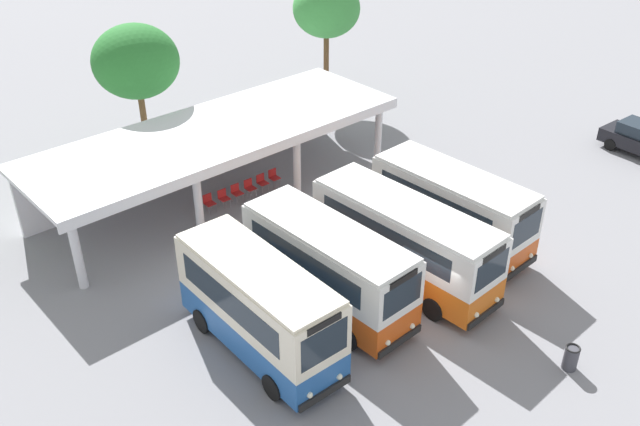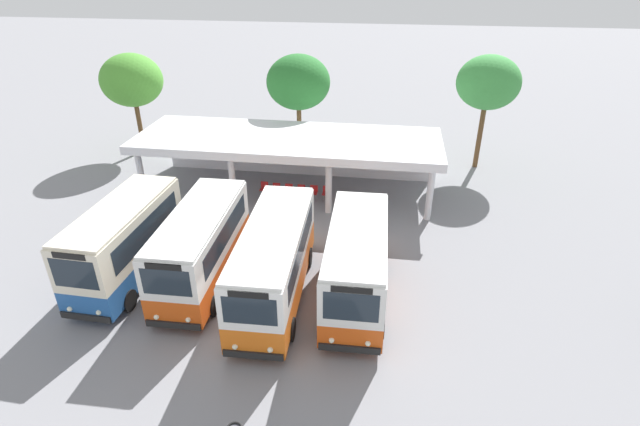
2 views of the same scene
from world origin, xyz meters
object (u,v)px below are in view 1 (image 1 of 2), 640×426
city_bus_fourth_amber (452,206)px  litter_bin_apron (571,358)px  city_bus_nearest_orange (259,305)px  waiting_chair_second_from_end (223,197)px  waiting_chair_fifth_seat (262,181)px  city_bus_second_in_row (328,265)px  waiting_chair_fourth_seat (249,186)px  waiting_chair_middle_seat (236,191)px  city_bus_middle_cream (404,239)px  waiting_chair_end_by_column (209,202)px  waiting_chair_far_end_seat (274,176)px

city_bus_fourth_amber → litter_bin_apron: (-2.82, -7.43, -1.35)m
city_bus_nearest_orange → waiting_chair_second_from_end: (4.51, 8.69, -1.39)m
city_bus_nearest_orange → litter_bin_apron: (7.04, -7.50, -1.46)m
city_bus_fourth_amber → waiting_chair_fifth_seat: bearing=109.7°
city_bus_second_in_row → waiting_chair_fourth_seat: size_ratio=8.32×
waiting_chair_middle_seat → waiting_chair_fourth_seat: 0.74m
city_bus_nearest_orange → litter_bin_apron: bearing=-46.8°
city_bus_second_in_row → litter_bin_apron: bearing=-64.1°
city_bus_middle_cream → waiting_chair_middle_seat: 9.32m
waiting_chair_second_from_end → waiting_chair_fourth_seat: same height
waiting_chair_fourth_seat → city_bus_nearest_orange: bearing=-124.6°
waiting_chair_end_by_column → waiting_chair_second_from_end: 0.74m
city_bus_middle_cream → waiting_chair_fourth_seat: size_ratio=9.22×
waiting_chair_fourth_seat → waiting_chair_far_end_seat: bearing=1.4°
city_bus_fourth_amber → litter_bin_apron: size_ratio=7.86×
waiting_chair_second_from_end → waiting_chair_far_end_seat: 2.95m
waiting_chair_far_end_seat → litter_bin_apron: bearing=-91.5°
city_bus_nearest_orange → city_bus_middle_cream: city_bus_nearest_orange is taller
litter_bin_apron → city_bus_nearest_orange: bearing=133.2°
city_bus_middle_cream → waiting_chair_second_from_end: (-2.06, 9.12, -1.31)m
city_bus_second_in_row → city_bus_middle_cream: 3.35m
waiting_chair_second_from_end → waiting_chair_fourth_seat: bearing=-0.3°
waiting_chair_second_from_end → city_bus_second_in_row: bearing=-98.3°
city_bus_nearest_orange → city_bus_second_in_row: city_bus_nearest_orange is taller
city_bus_fourth_amber → waiting_chair_end_by_column: size_ratio=8.23×
city_bus_fourth_amber → waiting_chair_fourth_seat: (-3.87, 8.75, -1.29)m
waiting_chair_fifth_seat → waiting_chair_far_end_seat: 0.74m
litter_bin_apron → city_bus_fourth_amber: bearing=69.3°
city_bus_second_in_row → waiting_chair_second_from_end: size_ratio=8.32×
waiting_chair_second_from_end → waiting_chair_fifth_seat: same height
waiting_chair_middle_seat → litter_bin_apron: bearing=-83.7°
city_bus_nearest_orange → waiting_chair_fourth_seat: bearing=55.4°
waiting_chair_second_from_end → waiting_chair_far_end_seat: (2.94, 0.03, 0.00)m
waiting_chair_end_by_column → waiting_chair_second_from_end: bearing=-6.5°
city_bus_middle_cream → litter_bin_apron: bearing=-86.2°
city_bus_second_in_row → city_bus_fourth_amber: bearing=-2.7°
city_bus_nearest_orange → waiting_chair_far_end_seat: bearing=49.5°
waiting_chair_fifth_seat → litter_bin_apron: size_ratio=0.96×
waiting_chair_end_by_column → waiting_chair_middle_seat: same height
waiting_chair_fourth_seat → litter_bin_apron: bearing=-86.3°
city_bus_second_in_row → waiting_chair_second_from_end: 8.64m
waiting_chair_end_by_column → waiting_chair_fifth_seat: (2.94, -0.07, 0.00)m
city_bus_nearest_orange → city_bus_fourth_amber: 9.86m
city_bus_fourth_amber → waiting_chair_fifth_seat: 9.40m
waiting_chair_far_end_seat → waiting_chair_fourth_seat: bearing=-178.6°
waiting_chair_middle_seat → waiting_chair_fifth_seat: bearing=0.1°
waiting_chair_end_by_column → litter_bin_apron: size_ratio=0.96×
waiting_chair_second_from_end → litter_bin_apron: litter_bin_apron is taller
city_bus_second_in_row → litter_bin_apron: 8.71m
city_bus_nearest_orange → litter_bin_apron: 10.39m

